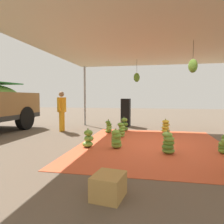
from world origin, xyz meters
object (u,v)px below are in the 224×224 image
banana_bunch_5 (88,139)px  crate_0 (109,186)px  worker_0 (62,108)px  speaker_stack (126,112)px  banana_bunch_1 (116,139)px  banana_bunch_2 (166,127)px  banana_bunch_8 (224,145)px  banana_bunch_3 (109,127)px  banana_bunch_4 (124,125)px  banana_bunch_6 (168,143)px  banana_bunch_7 (121,130)px

banana_bunch_5 → crate_0: bearing=-157.1°
worker_0 → speaker_stack: (2.02, -2.40, -0.29)m
banana_bunch_5 → speaker_stack: size_ratio=0.40×
worker_0 → banana_bunch_1: bearing=-132.1°
banana_bunch_2 → banana_bunch_8: 3.20m
banana_bunch_2 → banana_bunch_3: size_ratio=1.02×
banana_bunch_4 → crate_0: banana_bunch_4 is taller
banana_bunch_4 → banana_bunch_5: bearing=168.3°
banana_bunch_3 → banana_bunch_6: (-2.67, -2.07, 0.03)m
worker_0 → speaker_stack: bearing=-49.9°
banana_bunch_3 → banana_bunch_7: (-0.82, -0.62, 0.02)m
banana_bunch_5 → banana_bunch_8: size_ratio=1.01×
banana_bunch_4 → crate_0: 5.79m
banana_bunch_3 → speaker_stack: 2.17m
worker_0 → banana_bunch_4: bearing=-77.9°
crate_0 → banana_bunch_3: bearing=11.9°
banana_bunch_8 → worker_0: (2.48, 5.42, 0.72)m
banana_bunch_8 → worker_0: size_ratio=0.32×
banana_bunch_1 → crate_0: bearing=-172.4°
speaker_stack → banana_bunch_2: bearing=-130.9°
banana_bunch_2 → banana_bunch_4: bearing=87.5°
banana_bunch_3 → banana_bunch_5: bearing=178.2°
banana_bunch_5 → speaker_stack: speaker_stack is taller
banana_bunch_1 → worker_0: (2.44, 2.70, 0.70)m
banana_bunch_3 → banana_bunch_4: banana_bunch_4 is taller
speaker_stack → crate_0: size_ratio=2.80×
banana_bunch_7 → worker_0: bearing=71.4°
banana_bunch_1 → banana_bunch_6: bearing=-102.0°
banana_bunch_6 → speaker_stack: size_ratio=0.44×
banana_bunch_7 → crate_0: size_ratio=1.20×
banana_bunch_1 → banana_bunch_8: size_ratio=1.05×
banana_bunch_7 → banana_bunch_8: (-1.61, -2.81, -0.02)m
banana_bunch_2 → speaker_stack: 2.41m
banana_bunch_4 → banana_bunch_6: (-3.28, -1.53, 0.00)m
banana_bunch_3 → banana_bunch_6: 3.38m
banana_bunch_3 → banana_bunch_5: 2.41m
banana_bunch_5 → crate_0: (-2.76, -1.16, -0.07)m
banana_bunch_2 → worker_0: worker_0 is taller
banana_bunch_6 → banana_bunch_8: (0.25, -1.36, -0.03)m
banana_bunch_1 → banana_bunch_7: size_ratio=0.96×
banana_bunch_3 → banana_bunch_5: banana_bunch_3 is taller
crate_0 → banana_bunch_6: bearing=-21.6°
banana_bunch_8 → worker_0: bearing=65.4°
speaker_stack → crate_0: 7.29m
banana_bunch_5 → banana_bunch_8: (-0.01, -3.51, -0.00)m
banana_bunch_2 → banana_bunch_3: banana_bunch_2 is taller
banana_bunch_5 → banana_bunch_1: bearing=-88.2°
crate_0 → banana_bunch_5: bearing=22.9°
banana_bunch_8 → worker_0: 6.00m
banana_bunch_4 → banana_bunch_7: size_ratio=1.02×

